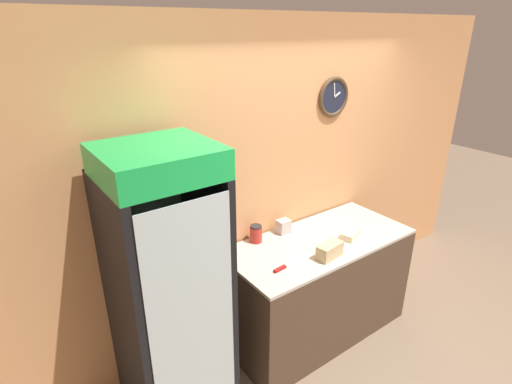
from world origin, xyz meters
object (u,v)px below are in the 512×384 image
sandwich_stack_bottom (329,254)px  napkin_dispenser (283,226)px  chefs_knife (287,266)px  condiment_jar (256,234)px  sandwich_flat_left (350,234)px  beverage_cooler (164,277)px  sandwich_stack_middle (330,247)px

sandwich_stack_bottom → napkin_dispenser: (-0.04, 0.52, 0.03)m
chefs_knife → condiment_jar: (0.03, 0.44, 0.07)m
sandwich_stack_bottom → chefs_knife: sandwich_stack_bottom is taller
sandwich_flat_left → chefs_knife: bearing=-177.6°
beverage_cooler → sandwich_flat_left: size_ratio=8.76×
beverage_cooler → sandwich_flat_left: beverage_cooler is taller
napkin_dispenser → chefs_knife: bearing=-126.5°
condiment_jar → napkin_dispenser: (0.28, -0.02, -0.01)m
sandwich_flat_left → chefs_knife: (-0.72, -0.03, -0.02)m
beverage_cooler → chefs_knife: (0.88, -0.22, -0.14)m
sandwich_stack_middle → sandwich_stack_bottom: bearing=0.0°
napkin_dispenser → sandwich_stack_middle: bearing=-86.0°
sandwich_stack_bottom → chefs_knife: 0.36m
sandwich_stack_middle → napkin_dispenser: bearing=94.0°
sandwich_flat_left → condiment_jar: 0.80m
napkin_dispenser → sandwich_stack_bottom: bearing=-86.0°
sandwich_stack_bottom → sandwich_flat_left: bearing=18.2°
beverage_cooler → napkin_dispenser: bearing=9.9°
sandwich_stack_middle → sandwich_flat_left: 0.40m
sandwich_stack_bottom → chefs_knife: size_ratio=0.64×
sandwich_stack_bottom → sandwich_stack_middle: bearing=0.0°
beverage_cooler → sandwich_stack_middle: 1.27m
beverage_cooler → condiment_jar: size_ratio=13.50×
sandwich_stack_bottom → sandwich_stack_middle: sandwich_stack_middle is taller
sandwich_stack_middle → chefs_knife: sandwich_stack_middle is taller
condiment_jar → napkin_dispenser: bearing=-3.1°
beverage_cooler → sandwich_stack_bottom: beverage_cooler is taller
sandwich_stack_middle → chefs_knife: (-0.35, 0.09, -0.08)m
beverage_cooler → napkin_dispenser: beverage_cooler is taller
chefs_knife → napkin_dispenser: napkin_dispenser is taller
sandwich_stack_bottom → napkin_dispenser: napkin_dispenser is taller
sandwich_flat_left → chefs_knife: sandwich_flat_left is taller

